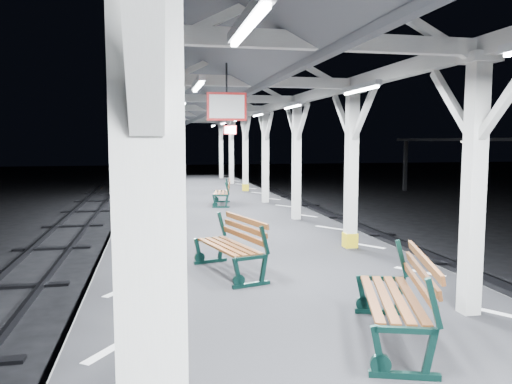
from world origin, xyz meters
name	(u,v)px	position (x,y,z in m)	size (l,w,h in m)	color
ground	(281,340)	(0.00, 0.00, 0.00)	(120.00, 120.00, 0.00)	black
platform	(281,310)	(0.00, 0.00, 0.50)	(6.00, 50.00, 1.00)	black
hazard_stripes_left	(124,289)	(-2.45, 0.00, 1.00)	(1.00, 48.00, 0.01)	silver
hazard_stripes_right	(419,272)	(2.45, 0.00, 1.00)	(1.00, 48.00, 0.01)	silver
canopy	(283,54)	(0.00, -0.02, 4.56)	(5.40, 49.00, 4.65)	silver
bench_near	(402,296)	(0.68, -2.68, 1.53)	(1.22, 1.96, 1.00)	black
bench_mid	(234,244)	(-0.67, 0.58, 1.51)	(1.08, 1.86, 0.95)	black
bench_far	(224,192)	(0.42, 9.55, 1.47)	(0.84, 1.69, 0.88)	black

